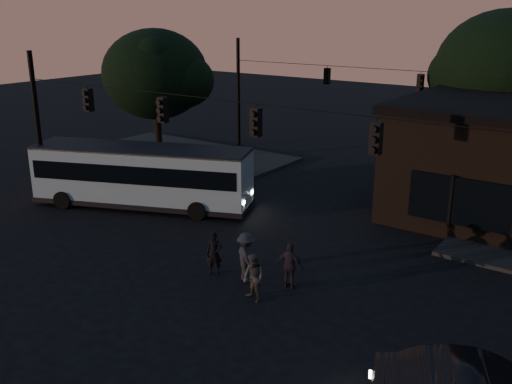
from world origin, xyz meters
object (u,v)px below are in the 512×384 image
Objects in this scene: pedestrian_a at (214,253)px; pedestrian_d at (246,257)px; pedestrian_c at (290,265)px; pedestrian_b at (253,278)px; bus at (142,173)px.

pedestrian_a is 1.30m from pedestrian_d.
pedestrian_c is 0.92× the size of pedestrian_d.
pedestrian_d is at bearing -14.90° from pedestrian_a.
pedestrian_a is at bearing 45.54° from pedestrian_d.
pedestrian_b reaches higher than pedestrian_a.
pedestrian_b is (10.07, -4.63, -0.87)m from bus.
pedestrian_b is at bearing -47.15° from bus.
pedestrian_c reaches higher than pedestrian_b.
bus reaches higher than pedestrian_c.
pedestrian_a is 0.90× the size of pedestrian_d.
pedestrian_b is 0.98× the size of pedestrian_c.
bus is 6.60× the size of pedestrian_a.
bus reaches higher than pedestrian_b.
bus is at bearing 127.71° from pedestrian_a.
pedestrian_c is (10.56, -3.12, -0.86)m from bus.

